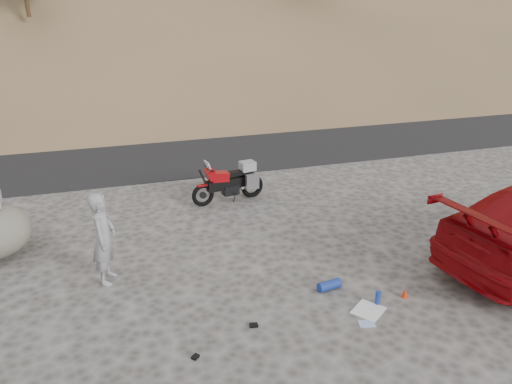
% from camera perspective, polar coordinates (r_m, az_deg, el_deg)
% --- Properties ---
extents(ground, '(140.00, 140.00, 0.00)m').
position_cam_1_polar(ground, '(9.61, -4.53, -9.60)').
color(ground, '#43413E').
rests_on(ground, ground).
extents(road, '(120.00, 7.00, 0.05)m').
position_cam_1_polar(road, '(17.84, -11.17, 4.96)').
color(road, black).
rests_on(road, ground).
extents(motorcycle, '(1.99, 0.78, 1.19)m').
position_cam_1_polar(motorcycle, '(12.79, -2.82, 1.12)').
color(motorcycle, black).
rests_on(motorcycle, ground).
extents(man, '(0.58, 0.73, 1.75)m').
position_cam_1_polar(man, '(9.86, -16.45, -9.64)').
color(man, gray).
rests_on(man, ground).
extents(gear_white_cloth, '(0.68, 0.67, 0.02)m').
position_cam_1_polar(gear_white_cloth, '(8.85, 12.72, -13.06)').
color(gear_white_cloth, white).
rests_on(gear_white_cloth, ground).
extents(gear_blue_mat, '(0.46, 0.24, 0.18)m').
position_cam_1_polar(gear_blue_mat, '(9.25, 8.39, -10.49)').
color(gear_blue_mat, navy).
rests_on(gear_blue_mat, ground).
extents(gear_bottle, '(0.09, 0.09, 0.25)m').
position_cam_1_polar(gear_bottle, '(8.99, 13.76, -11.69)').
color(gear_bottle, navy).
rests_on(gear_bottle, ground).
extents(gear_funnel, '(0.17, 0.17, 0.17)m').
position_cam_1_polar(gear_funnel, '(9.33, 16.68, -10.99)').
color(gear_funnel, red).
rests_on(gear_funnel, ground).
extents(gear_glove_a, '(0.15, 0.11, 0.04)m').
position_cam_1_polar(gear_glove_a, '(8.30, -0.26, -14.98)').
color(gear_glove_a, black).
rests_on(gear_glove_a, ground).
extents(gear_glove_b, '(0.14, 0.14, 0.04)m').
position_cam_1_polar(gear_glove_b, '(7.76, -6.95, -18.19)').
color(gear_glove_b, black).
rests_on(gear_glove_b, ground).
extents(gear_blue_cloth, '(0.29, 0.24, 0.01)m').
position_cam_1_polar(gear_blue_cloth, '(8.54, 12.54, -14.48)').
color(gear_blue_cloth, '#95B3E6').
rests_on(gear_blue_cloth, ground).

